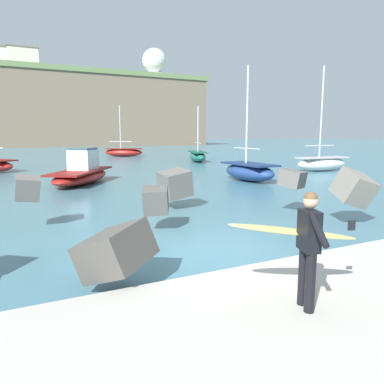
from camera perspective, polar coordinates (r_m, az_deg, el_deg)
The scene contains 13 objects.
ground_plane at distance 8.98m, azimuth 2.32°, elevation -9.25°, with size 400.00×400.00×0.00m, color #42707F.
walkway_path at distance 6.00m, azimuth 21.85°, elevation -18.33°, with size 48.00×4.40×0.24m, color #B2ADA3.
breakwater_jetty at distance 10.30m, azimuth 1.12°, elevation -0.54°, with size 29.41×7.78×2.51m.
surfer_with_board at distance 5.64m, azimuth 17.24°, elevation -7.19°, with size 2.09×1.45×1.78m.
boat_near_left at distance 38.64m, azimuth 0.85°, elevation 5.73°, with size 3.16×5.76×5.77m.
boat_near_centre at distance 48.74m, azimuth -10.79°, elevation 6.25°, with size 5.30×4.14×6.64m.
boat_near_right at distance 22.57m, azimuth 9.01°, elevation 3.31°, with size 1.89×4.41×6.96m.
boat_mid_left at distance 30.34m, azimuth 19.96°, elevation 4.36°, with size 4.77×1.72×7.99m.
boat_mid_right at distance 22.13m, azimuth -17.10°, elevation 2.96°, with size 5.02×6.37×2.06m.
headland_bluff at distance 105.31m, azimuth -21.24°, elevation 11.93°, with size 77.52×32.74×18.45m.
radar_dome at distance 116.63m, azimuth -6.00°, elevation 19.46°, with size 7.30×7.30×10.35m.
station_building_west at distance 107.27m, azimuth -25.21°, elevation 18.31°, with size 7.57×5.66×6.36m.
station_building_central at distance 109.40m, azimuth -26.19°, elevation 18.01°, with size 7.60×7.90×6.21m.
Camera 1 is at (-4.07, -7.49, 2.81)m, focal length 33.63 mm.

